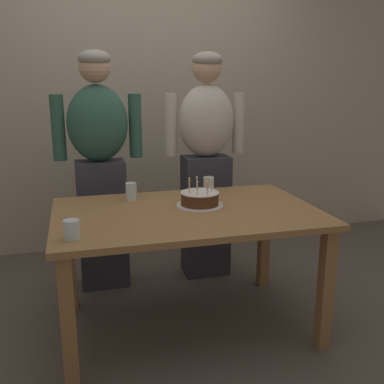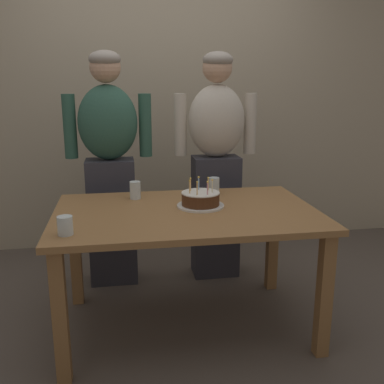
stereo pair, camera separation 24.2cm
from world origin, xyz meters
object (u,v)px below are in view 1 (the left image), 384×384
water_glass_near (131,192)px  person_woman_cardigan (206,163)px  person_man_bearded (100,168)px  water_glass_far (72,230)px  water_glass_side (209,185)px  birthday_cake (200,200)px

water_glass_near → person_woman_cardigan: bearing=34.9°
person_man_bearded → water_glass_far: bearing=79.2°
water_glass_far → water_glass_side: water_glass_side is taller
water_glass_far → water_glass_side: (0.87, 0.66, 0.01)m
birthday_cake → water_glass_near: 0.45m
water_glass_far → person_woman_cardigan: person_woman_cardigan is taller
water_glass_near → water_glass_side: (0.51, 0.04, -0.00)m
person_woman_cardigan → birthday_cake: bearing=70.4°
birthday_cake → water_glass_near: birthday_cake is taller
water_glass_side → water_glass_near: bearing=-175.7°
water_glass_near → person_woman_cardigan: size_ratio=0.07×
water_glass_far → birthday_cake: bearing=27.1°
birthday_cake → person_man_bearded: size_ratio=0.17×
person_man_bearded → water_glass_near: bearing=110.6°
birthday_cake → water_glass_side: birthday_cake is taller
water_glass_side → person_man_bearded: 0.78m
water_glass_far → person_man_bearded: 1.07m
water_glass_side → person_woman_cardigan: size_ratio=0.07×
water_glass_near → water_glass_side: bearing=4.3°
water_glass_near → water_glass_side: size_ratio=1.01×
water_glass_far → person_woman_cardigan: size_ratio=0.06×
water_glass_side → person_woman_cardigan: (0.10, 0.39, 0.08)m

